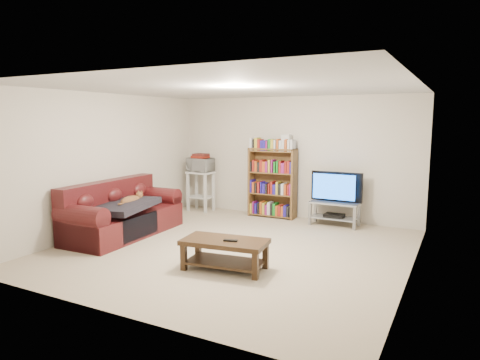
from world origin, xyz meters
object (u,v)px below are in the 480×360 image
Objects in this scene: tv_stand at (334,209)px; bookshelf at (272,182)px; sofa at (121,216)px; coffee_table at (225,249)px.

tv_stand is 1.38m from bookshelf.
sofa reaches higher than coffee_table.
tv_stand is (3.06, 2.31, -0.02)m from sofa.
bookshelf is at bearing 52.20° from sofa.
tv_stand is at bearing -6.64° from bookshelf.
bookshelf is (-1.31, 0.14, 0.41)m from tv_stand.
coffee_table is 3.22m from bookshelf.
sofa is at bearing -142.43° from tv_stand.
bookshelf is (1.75, 2.44, 0.39)m from sofa.
sofa is 3.83m from tv_stand.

